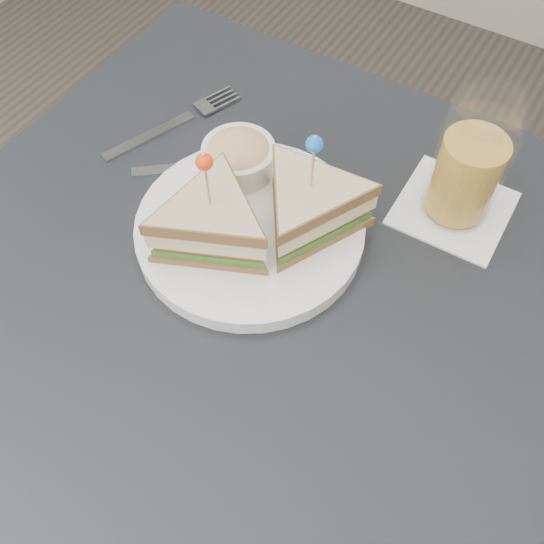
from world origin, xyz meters
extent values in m
plane|color=#3F3833|center=(0.00, 0.00, 0.00)|extent=(3.50, 3.50, 0.00)
cube|color=black|center=(0.00, 0.00, 0.73)|extent=(0.80, 0.80, 0.03)
cylinder|color=black|center=(-0.35, 0.35, 0.36)|extent=(0.04, 0.04, 0.72)
cylinder|color=white|center=(-0.06, 0.07, 0.76)|extent=(0.29, 0.29, 0.02)
cylinder|color=white|center=(-0.06, 0.07, 0.77)|extent=(0.29, 0.29, 0.00)
cylinder|color=tan|center=(-0.08, 0.03, 0.86)|extent=(0.00, 0.00, 0.08)
sphere|color=#FF3E10|center=(-0.08, 0.03, 0.89)|extent=(0.02, 0.02, 0.02)
cylinder|color=tan|center=(0.00, 0.10, 0.86)|extent=(0.00, 0.00, 0.08)
sphere|color=blue|center=(0.00, 0.10, 0.89)|extent=(0.02, 0.02, 0.02)
cylinder|color=white|center=(-0.11, 0.13, 0.78)|extent=(0.10, 0.10, 0.04)
ellipsoid|color=#E0B772|center=(-0.11, 0.13, 0.80)|extent=(0.08, 0.08, 0.03)
cube|color=silver|center=(-0.25, 0.13, 0.75)|extent=(0.06, 0.13, 0.00)
cube|color=silver|center=(-0.22, 0.21, 0.75)|extent=(0.03, 0.03, 0.00)
cube|color=silver|center=(-0.19, 0.10, 0.75)|extent=(0.08, 0.07, 0.01)
cube|color=silver|center=(-0.12, 0.16, 0.75)|extent=(0.10, 0.08, 0.00)
cylinder|color=silver|center=(-0.08, 0.19, 0.75)|extent=(0.03, 0.03, 0.00)
cube|color=white|center=(0.13, 0.23, 0.75)|extent=(0.13, 0.13, 0.00)
cylinder|color=gold|center=(0.13, 0.23, 0.81)|extent=(0.07, 0.07, 0.10)
cylinder|color=white|center=(0.13, 0.23, 0.83)|extent=(0.08, 0.08, 0.16)
cube|color=white|center=(0.14, 0.23, 0.85)|extent=(0.03, 0.03, 0.02)
cube|color=white|center=(0.12, 0.22, 0.85)|extent=(0.02, 0.02, 0.02)
camera|label=1|loc=(0.19, -0.28, 1.30)|focal=40.00mm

